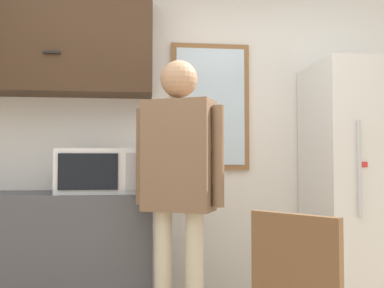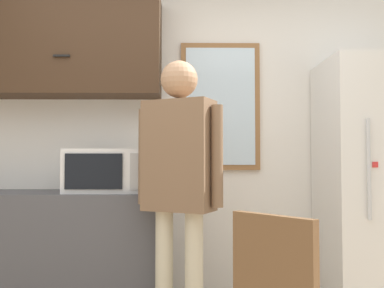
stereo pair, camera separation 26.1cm
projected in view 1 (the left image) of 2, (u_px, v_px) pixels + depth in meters
back_wall at (156, 133)px, 3.41m from camera, size 6.00×0.06×2.70m
upper_cabinets at (4, 41)px, 3.12m from camera, size 2.16×0.35×0.76m
microwave at (99, 171)px, 2.97m from camera, size 0.55×0.38×0.31m
person at (179, 170)px, 2.62m from camera, size 0.53×0.38×1.75m
refrigerator at (363, 188)px, 3.20m from camera, size 0.76×0.69×1.85m
window at (210, 107)px, 3.43m from camera, size 0.63×0.05×1.01m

